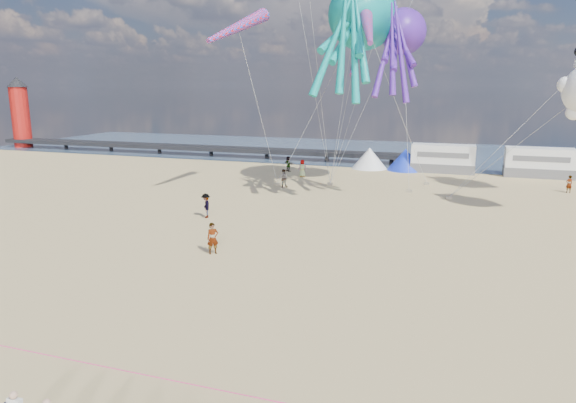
% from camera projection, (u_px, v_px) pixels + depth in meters
% --- Properties ---
extents(ground, '(120.00, 120.00, 0.00)m').
position_uv_depth(ground, '(250.00, 318.00, 20.88)').
color(ground, '#D3B87A').
rests_on(ground, ground).
extents(water, '(120.00, 120.00, 0.00)m').
position_uv_depth(water, '(402.00, 153.00, 71.73)').
color(water, '#344A64').
rests_on(water, ground).
extents(pier, '(60.00, 3.00, 0.50)m').
position_uv_depth(pier, '(185.00, 147.00, 70.02)').
color(pier, black).
rests_on(pier, ground).
extents(lighthouse, '(2.60, 2.60, 9.00)m').
position_uv_depth(lighthouse, '(21.00, 117.00, 77.92)').
color(lighthouse, '#A5140F').
rests_on(lighthouse, ground).
extents(motorhome_0, '(6.60, 2.50, 3.00)m').
position_uv_depth(motorhome_0, '(443.00, 158.00, 55.67)').
color(motorhome_0, silver).
rests_on(motorhome_0, ground).
extents(motorhome_1, '(6.60, 2.50, 3.00)m').
position_uv_depth(motorhome_1, '(539.00, 163.00, 52.73)').
color(motorhome_1, silver).
rests_on(motorhome_1, ground).
extents(tent_white, '(4.00, 4.00, 2.40)m').
position_uv_depth(tent_white, '(369.00, 158.00, 58.22)').
color(tent_white, white).
rests_on(tent_white, ground).
extents(tent_blue, '(4.00, 4.00, 2.40)m').
position_uv_depth(tent_blue, '(405.00, 160.00, 56.98)').
color(tent_blue, '#1933CC').
rests_on(tent_blue, ground).
extents(rope_line, '(34.00, 0.03, 0.03)m').
position_uv_depth(rope_line, '(189.00, 384.00, 16.25)').
color(rope_line, '#F2338C').
rests_on(rope_line, ground).
extents(standing_person, '(0.77, 0.74, 1.78)m').
position_uv_depth(standing_person, '(213.00, 238.00, 28.69)').
color(standing_person, tan).
rests_on(standing_person, ground).
extents(beachgoer_0, '(0.74, 0.60, 1.76)m').
position_uv_depth(beachgoer_0, '(302.00, 168.00, 53.04)').
color(beachgoer_0, '#7F6659').
rests_on(beachgoer_0, ground).
extents(beachgoer_1, '(0.93, 0.71, 1.71)m').
position_uv_depth(beachgoer_1, '(283.00, 178.00, 47.51)').
color(beachgoer_1, '#7F6659').
rests_on(beachgoer_1, ground).
extents(beachgoer_2, '(1.03, 1.08, 1.75)m').
position_uv_depth(beachgoer_2, '(206.00, 206.00, 36.56)').
color(beachgoer_2, '#7F6659').
rests_on(beachgoer_2, ground).
extents(beachgoer_4, '(1.03, 0.90, 1.67)m').
position_uv_depth(beachgoer_4, '(288.00, 164.00, 56.37)').
color(beachgoer_4, '#7F6659').
rests_on(beachgoer_4, ground).
extents(beachgoer_5, '(1.50, 0.98, 1.55)m').
position_uv_depth(beachgoer_5, '(569.00, 184.00, 45.13)').
color(beachgoer_5, '#7F6659').
rests_on(beachgoer_5, ground).
extents(sandbag_a, '(0.50, 0.35, 0.22)m').
position_uv_depth(sandbag_a, '(278.00, 184.00, 48.61)').
color(sandbag_a, gray).
rests_on(sandbag_a, ground).
extents(sandbag_b, '(0.50, 0.35, 0.22)m').
position_uv_depth(sandbag_b, '(409.00, 191.00, 45.37)').
color(sandbag_b, gray).
rests_on(sandbag_b, ground).
extents(sandbag_c, '(0.50, 0.35, 0.22)m').
position_uv_depth(sandbag_c, '(449.00, 198.00, 42.80)').
color(sandbag_c, gray).
rests_on(sandbag_c, ground).
extents(sandbag_d, '(0.50, 0.35, 0.22)m').
position_uv_depth(sandbag_d, '(427.00, 184.00, 48.71)').
color(sandbag_d, gray).
rests_on(sandbag_d, ground).
extents(sandbag_e, '(0.50, 0.35, 0.22)m').
position_uv_depth(sandbag_e, '(330.00, 184.00, 48.65)').
color(sandbag_e, gray).
rests_on(sandbag_e, ground).
extents(kite_octopus_teal, '(4.63, 10.74, 12.27)m').
position_uv_depth(kite_octopus_teal, '(363.00, 15.00, 42.61)').
color(kite_octopus_teal, '#0C8D89').
extents(kite_octopus_purple, '(6.89, 9.64, 10.12)m').
position_uv_depth(kite_octopus_purple, '(403.00, 32.00, 43.42)').
color(kite_octopus_purple, '#4D1F99').
extents(windsock_left, '(2.92, 7.46, 7.42)m').
position_uv_depth(windsock_left, '(238.00, 27.00, 39.79)').
color(windsock_left, red).
extents(windsock_mid, '(2.34, 5.71, 5.63)m').
position_uv_depth(windsock_mid, '(368.00, 29.00, 36.52)').
color(windsock_mid, red).
extents(windsock_right, '(1.43, 5.66, 5.60)m').
position_uv_depth(windsock_right, '(355.00, 60.00, 44.34)').
color(windsock_right, red).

